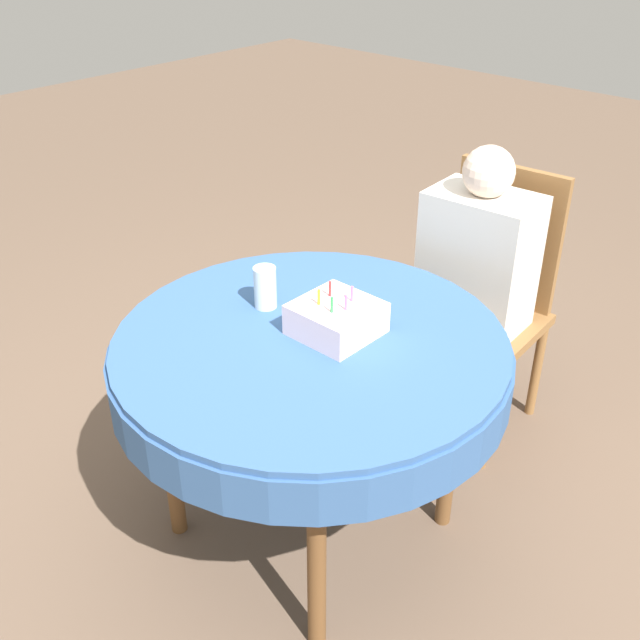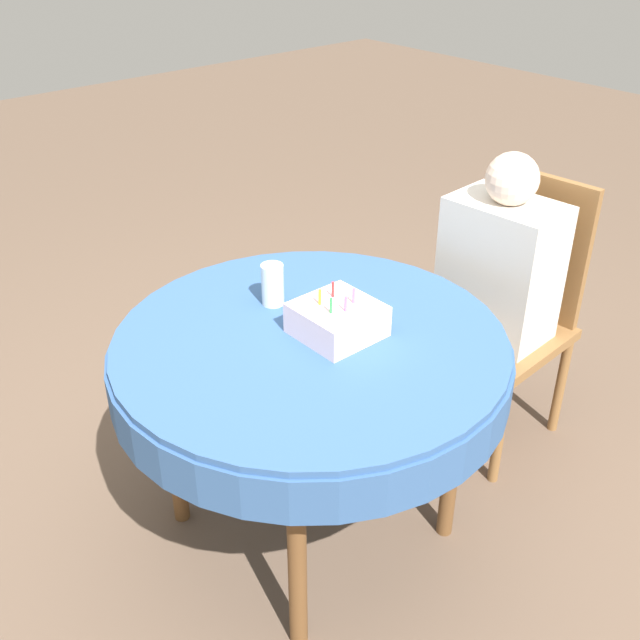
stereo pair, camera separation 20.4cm
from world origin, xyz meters
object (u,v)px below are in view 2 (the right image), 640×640
(birthday_cake, at_px, (337,320))
(drinking_glass, at_px, (273,285))
(chair, at_px, (507,306))
(person, at_px, (495,279))

(birthday_cake, xyz_separation_m, drinking_glass, (-0.25, -0.03, 0.02))
(chair, distance_m, birthday_cake, 0.86)
(chair, bearing_deg, person, -90.00)
(chair, height_order, birthday_cake, chair)
(birthday_cake, bearing_deg, chair, 90.01)
(chair, height_order, drinking_glass, chair)
(chair, relative_size, person, 0.89)
(chair, height_order, person, person)
(chair, bearing_deg, birthday_cake, -93.87)
(chair, xyz_separation_m, birthday_cake, (0.00, -0.82, 0.26))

